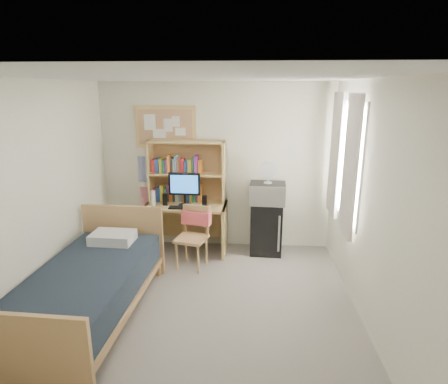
# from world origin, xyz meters

# --- Properties ---
(floor) EXTENTS (3.60, 4.20, 0.02)m
(floor) POSITION_xyz_m (0.00, 0.00, -0.01)
(floor) COLOR gray
(floor) RESTS_ON ground
(ceiling) EXTENTS (3.60, 4.20, 0.02)m
(ceiling) POSITION_xyz_m (0.00, 0.00, 2.60)
(ceiling) COLOR white
(ceiling) RESTS_ON wall_back
(wall_back) EXTENTS (3.60, 0.04, 2.60)m
(wall_back) POSITION_xyz_m (0.00, 2.10, 1.30)
(wall_back) COLOR white
(wall_back) RESTS_ON floor
(wall_front) EXTENTS (3.60, 0.04, 2.60)m
(wall_front) POSITION_xyz_m (0.00, -2.10, 1.30)
(wall_front) COLOR white
(wall_front) RESTS_ON floor
(wall_left) EXTENTS (0.04, 4.20, 2.60)m
(wall_left) POSITION_xyz_m (-1.80, 0.00, 1.30)
(wall_left) COLOR white
(wall_left) RESTS_ON floor
(wall_right) EXTENTS (0.04, 4.20, 2.60)m
(wall_right) POSITION_xyz_m (1.80, 0.00, 1.30)
(wall_right) COLOR white
(wall_right) RESTS_ON floor
(window_unit) EXTENTS (0.10, 1.40, 1.70)m
(window_unit) POSITION_xyz_m (1.75, 1.20, 1.60)
(window_unit) COLOR white
(window_unit) RESTS_ON wall_right
(curtain_left) EXTENTS (0.04, 0.55, 1.70)m
(curtain_left) POSITION_xyz_m (1.72, 0.80, 1.60)
(curtain_left) COLOR white
(curtain_left) RESTS_ON wall_right
(curtain_right) EXTENTS (0.04, 0.55, 1.70)m
(curtain_right) POSITION_xyz_m (1.72, 1.60, 1.60)
(curtain_right) COLOR white
(curtain_right) RESTS_ON wall_right
(bulletin_board) EXTENTS (0.94, 0.03, 0.64)m
(bulletin_board) POSITION_xyz_m (-0.78, 2.08, 1.92)
(bulletin_board) COLOR tan
(bulletin_board) RESTS_ON wall_back
(poster_wave) EXTENTS (0.30, 0.01, 0.42)m
(poster_wave) POSITION_xyz_m (-1.10, 2.09, 1.25)
(poster_wave) COLOR #283AA0
(poster_wave) RESTS_ON wall_back
(poster_japan) EXTENTS (0.28, 0.01, 0.36)m
(poster_japan) POSITION_xyz_m (-1.10, 2.09, 0.78)
(poster_japan) COLOR #DC2647
(poster_japan) RESTS_ON wall_back
(desk) EXTENTS (1.26, 0.66, 0.78)m
(desk) POSITION_xyz_m (-0.44, 1.77, 0.39)
(desk) COLOR #DCB56B
(desk) RESTS_ON floor
(desk_chair) EXTENTS (0.54, 0.54, 0.89)m
(desk_chair) POSITION_xyz_m (-0.28, 1.24, 0.44)
(desk_chair) COLOR tan
(desk_chair) RESTS_ON floor
(mini_fridge) EXTENTS (0.51, 0.51, 0.81)m
(mini_fridge) POSITION_xyz_m (0.80, 1.84, 0.41)
(mini_fridge) COLOR black
(mini_fridge) RESTS_ON floor
(bed) EXTENTS (1.17, 2.20, 0.59)m
(bed) POSITION_xyz_m (-1.24, -0.06, 0.30)
(bed) COLOR black
(bed) RESTS_ON floor
(hutch) EXTENTS (1.18, 0.33, 0.96)m
(hutch) POSITION_xyz_m (-0.44, 1.92, 1.26)
(hutch) COLOR #DCB56B
(hutch) RESTS_ON desk
(monitor) EXTENTS (0.48, 0.05, 0.51)m
(monitor) POSITION_xyz_m (-0.44, 1.71, 1.03)
(monitor) COLOR black
(monitor) RESTS_ON desk
(keyboard) EXTENTS (0.43, 0.15, 0.02)m
(keyboard) POSITION_xyz_m (-0.45, 1.57, 0.79)
(keyboard) COLOR black
(keyboard) RESTS_ON desk
(speaker_left) EXTENTS (0.08, 0.08, 0.18)m
(speaker_left) POSITION_xyz_m (-0.74, 1.72, 0.87)
(speaker_left) COLOR black
(speaker_left) RESTS_ON desk
(speaker_right) EXTENTS (0.07, 0.07, 0.16)m
(speaker_right) POSITION_xyz_m (-0.14, 1.70, 0.86)
(speaker_right) COLOR black
(speaker_right) RESTS_ON desk
(water_bottle) EXTENTS (0.07, 0.07, 0.23)m
(water_bottle) POSITION_xyz_m (-0.92, 1.68, 0.89)
(water_bottle) COLOR silver
(water_bottle) RESTS_ON desk
(hoodie) EXTENTS (0.44, 0.23, 0.20)m
(hoodie) POSITION_xyz_m (-0.24, 1.44, 0.69)
(hoodie) COLOR #F85E62
(hoodie) RESTS_ON desk_chair
(microwave) EXTENTS (0.55, 0.44, 0.31)m
(microwave) POSITION_xyz_m (0.80, 1.82, 0.97)
(microwave) COLOR silver
(microwave) RESTS_ON mini_fridge
(desk_fan) EXTENTS (0.25, 0.25, 0.30)m
(desk_fan) POSITION_xyz_m (0.80, 1.82, 1.27)
(desk_fan) COLOR silver
(desk_fan) RESTS_ON microwave
(pillow) EXTENTS (0.54, 0.39, 0.13)m
(pillow) POSITION_xyz_m (-1.21, 0.69, 0.66)
(pillow) COLOR silver
(pillow) RESTS_ON bed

